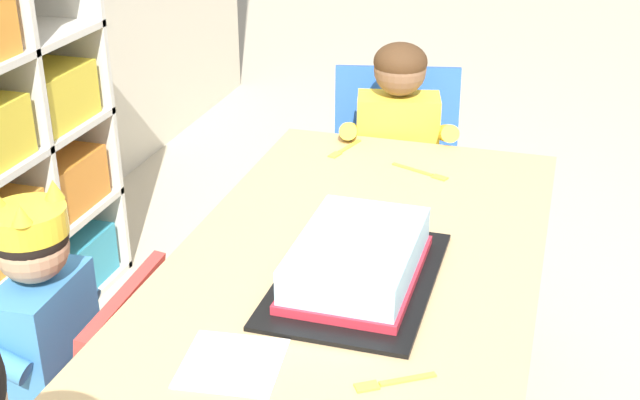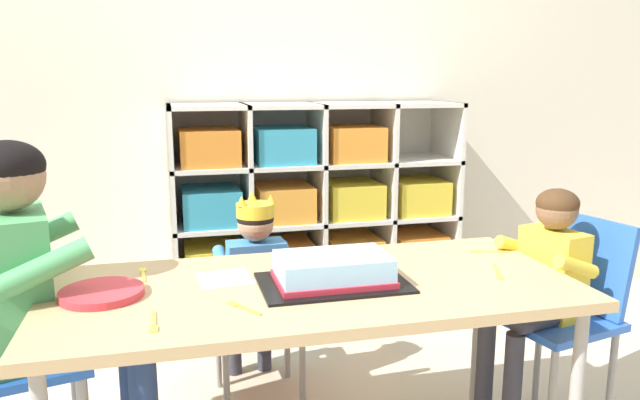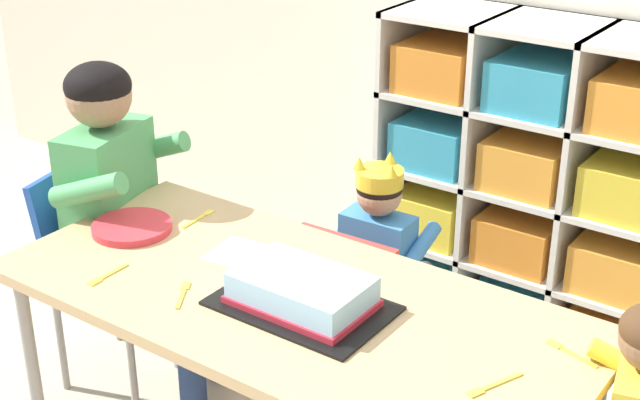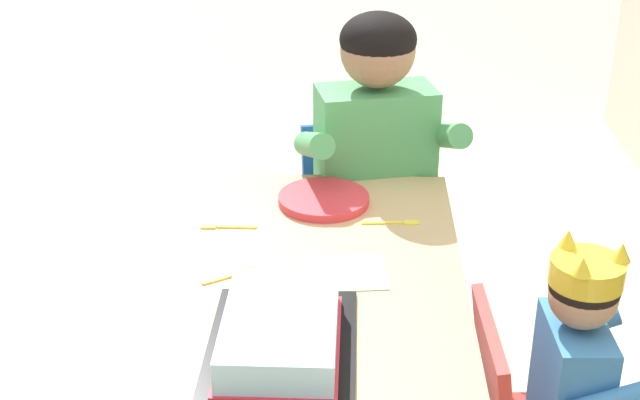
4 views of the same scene
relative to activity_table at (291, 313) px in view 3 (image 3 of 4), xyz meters
name	(u,v)px [view 3 (image 3 of 4)]	position (x,y,z in m)	size (l,w,h in m)	color
storage_cubby_shelf	(571,208)	(0.27, 1.15, -0.09)	(1.35, 0.37, 1.09)	silver
activity_table	(291,313)	(0.00, 0.00, 0.00)	(1.49, 0.67, 0.63)	tan
classroom_chair_blue	(365,302)	(-0.09, 0.47, -0.23)	(0.35, 0.34, 0.62)	red
child_with_crown	(384,248)	(-0.09, 0.58, -0.10)	(0.30, 0.31, 0.80)	#3D7FBC
classroom_chair_adult_side	(101,250)	(-0.86, 0.14, -0.15)	(0.41, 0.43, 0.70)	#1E4CA8
adult_helper_seated	(126,194)	(-0.75, 0.17, 0.06)	(0.47, 0.45, 1.05)	#4C9E5B
birthday_cake_on_tray	(302,294)	(0.05, -0.02, 0.08)	(0.42, 0.27, 0.09)	black
paper_plate_stack	(132,227)	(-0.58, 0.03, 0.06)	(0.22, 0.22, 0.02)	#DB333D
paper_napkin_square	(240,253)	(-0.24, 0.10, 0.05)	(0.15, 0.15, 0.00)	white
fork_by_napkin	(106,276)	(-0.44, -0.19, 0.05)	(0.02, 0.13, 0.00)	yellow
fork_at_table_front_edge	(492,386)	(0.56, -0.05, 0.05)	(0.07, 0.14, 0.00)	yellow
fork_near_child_seat	(568,352)	(0.64, 0.16, 0.05)	(0.13, 0.05, 0.00)	yellow
fork_near_cake_tray	(200,218)	(-0.48, 0.20, 0.05)	(0.02, 0.13, 0.00)	yellow
fork_scattered_mid_table	(183,293)	(-0.22, -0.14, 0.05)	(0.08, 0.11, 0.00)	yellow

